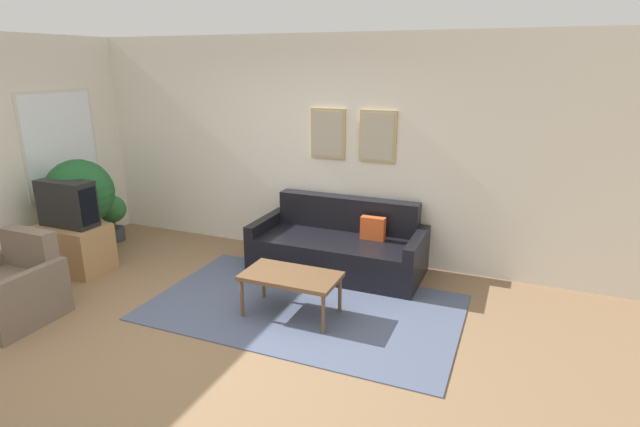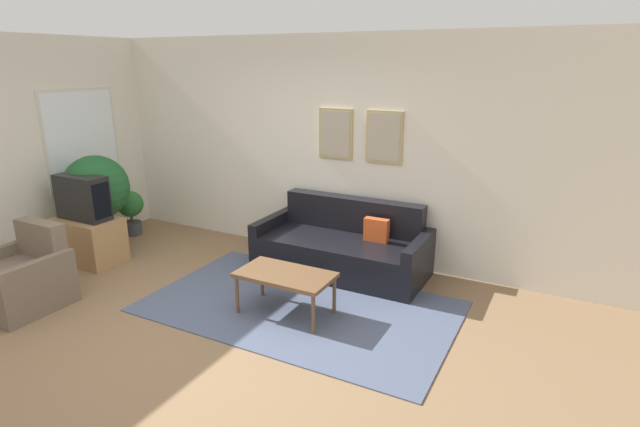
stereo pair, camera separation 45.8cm
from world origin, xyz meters
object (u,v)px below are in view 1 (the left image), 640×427
(tv, at_px, (67,203))
(armchair, at_px, (11,292))
(potted_plant_tall, at_px, (80,194))
(couch, at_px, (339,247))
(coffee_table, at_px, (291,278))

(tv, relative_size, armchair, 0.82)
(potted_plant_tall, bearing_deg, couch, 15.94)
(tv, height_order, armchair, tv)
(coffee_table, distance_m, tv, 2.89)
(coffee_table, relative_size, armchair, 1.13)
(coffee_table, relative_size, tv, 1.37)
(tv, height_order, potted_plant_tall, potted_plant_tall)
(couch, bearing_deg, tv, -157.57)
(coffee_table, xyz_separation_m, armchair, (-2.44, -1.08, -0.11))
(armchair, xyz_separation_m, potted_plant_tall, (-0.57, 1.43, 0.56))
(coffee_table, relative_size, potted_plant_tall, 0.73)
(potted_plant_tall, bearing_deg, armchair, -68.25)
(armchair, distance_m, potted_plant_tall, 1.64)
(coffee_table, bearing_deg, armchair, -156.17)
(couch, relative_size, potted_plant_tall, 1.57)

